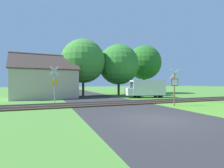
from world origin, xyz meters
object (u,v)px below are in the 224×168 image
Objects in this scene: crossing_sign_far at (54,82)px; tree_center at (83,61)px; stop_sign_near at (175,85)px; house at (45,83)px; mail_truck at (146,88)px; tree_right at (119,65)px; tree_far at (144,63)px.

crossing_sign_far is 0.43× the size of tree_center.
stop_sign_near is 15.53m from house.
house is 1.60× the size of mail_truck.
tree_right is 6.70m from mail_truck.
tree_right is at bearing 3.10° from house.
tree_center is at bearing 66.49° from mail_truck.
crossing_sign_far is 9.25m from tree_center.
tree_right is (10.76, 1.63, 2.81)m from house.
tree_right is at bearing 4.13° from tree_center.
mail_truck is at bearing -74.40° from tree_right.
tree_far is (6.87, 16.25, 3.85)m from stop_sign_near.
tree_center is (-5.64, -0.41, 0.24)m from tree_right.
tree_center is at bearing 7.94° from house.
mail_truck is (-4.72, -8.35, -4.38)m from tree_far.
tree_far is 10.54m from mail_truck.
tree_far is 1.69× the size of mail_truck.
tree_center reaches higher than tree_right.
tree_right is at bearing 27.43° from mail_truck.
house is at bearing -171.37° from tree_right.
tree_center reaches higher than crossing_sign_far.
house is 1.02× the size of tree_center.
house is at bearing 84.38° from mail_truck.
tree_center is 1.57× the size of mail_truck.
stop_sign_near is 13.74m from tree_right.
tree_right is 6.93m from tree_far.
tree_right reaches higher than stop_sign_near.
mail_truck is at bearing -22.98° from house.
crossing_sign_far reaches higher than mail_truck.
tree_center reaches higher than stop_sign_near.
tree_far reaches higher than stop_sign_near.
tree_center is (-5.03, 12.99, 3.22)m from stop_sign_near.
stop_sign_near is 18.06m from tree_far.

